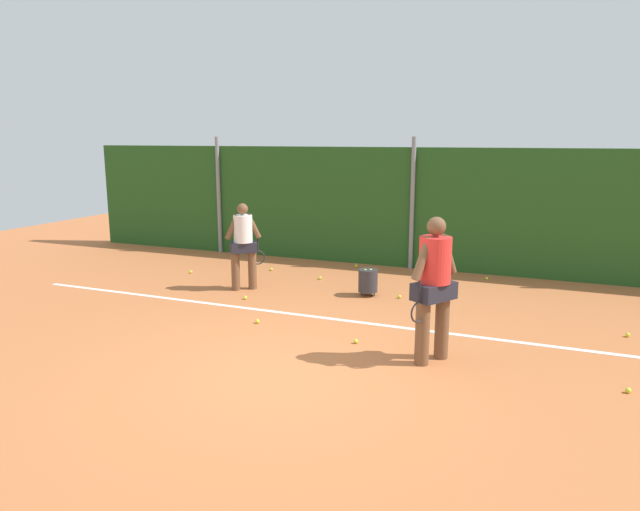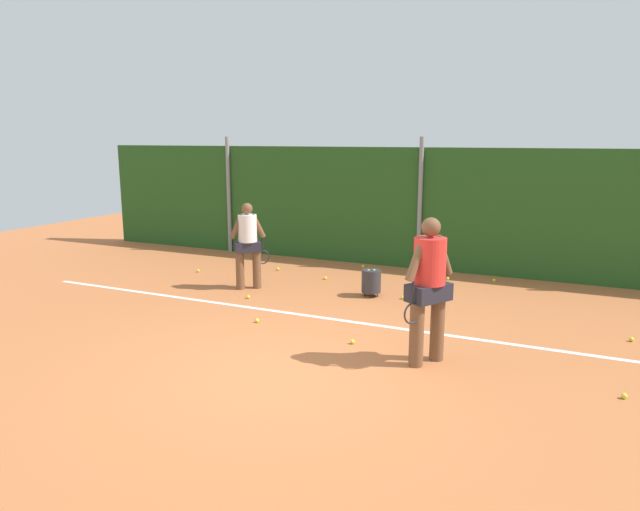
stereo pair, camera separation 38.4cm
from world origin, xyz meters
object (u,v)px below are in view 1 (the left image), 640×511
(player_midcourt, at_px, (243,242))
(tennis_ball_4, at_px, (399,297))
(player_foreground_near, at_px, (434,282))
(tennis_ball_9, at_px, (356,341))
(tennis_ball_6, at_px, (271,269))
(tennis_ball_5, at_px, (628,335))
(ball_hopper, at_px, (368,280))
(tennis_ball_2, at_px, (191,272))
(tennis_ball_11, at_px, (257,321))
(tennis_ball_10, at_px, (487,278))
(tennis_ball_0, at_px, (245,298))
(tennis_ball_1, at_px, (356,266))
(tennis_ball_3, at_px, (628,390))
(tennis_ball_8, at_px, (320,278))
(tennis_ball_7, at_px, (441,277))

(player_midcourt, distance_m, tennis_ball_4, 3.14)
(player_foreground_near, relative_size, tennis_ball_9, 29.10)
(tennis_ball_6, bearing_deg, tennis_ball_5, -15.29)
(ball_hopper, distance_m, tennis_ball_5, 4.33)
(tennis_ball_2, xyz_separation_m, tennis_ball_11, (3.00, -2.51, 0.00))
(tennis_ball_4, bearing_deg, tennis_ball_10, 57.38)
(tennis_ball_0, relative_size, tennis_ball_6, 1.00)
(player_midcourt, height_order, ball_hopper, player_midcourt)
(tennis_ball_0, xyz_separation_m, tennis_ball_1, (1.00, 3.31, 0.00))
(tennis_ball_11, bearing_deg, tennis_ball_3, -7.00)
(tennis_ball_6, bearing_deg, tennis_ball_11, -66.25)
(tennis_ball_4, distance_m, tennis_ball_9, 2.57)
(tennis_ball_8, distance_m, tennis_ball_10, 3.46)
(player_midcourt, relative_size, tennis_ball_0, 25.42)
(tennis_ball_1, relative_size, tennis_ball_4, 1.00)
(tennis_ball_0, distance_m, tennis_ball_10, 5.04)
(tennis_ball_0, height_order, tennis_ball_7, same)
(player_midcourt, bearing_deg, tennis_ball_9, -73.81)
(player_foreground_near, distance_m, tennis_ball_3, 2.54)
(player_midcourt, distance_m, tennis_ball_11, 2.35)
(tennis_ball_4, relative_size, tennis_ball_5, 1.00)
(tennis_ball_1, distance_m, tennis_ball_2, 3.68)
(tennis_ball_2, bearing_deg, ball_hopper, -3.60)
(tennis_ball_4, distance_m, tennis_ball_6, 3.40)
(tennis_ball_1, bearing_deg, tennis_ball_3, -45.12)
(ball_hopper, height_order, tennis_ball_1, ball_hopper)
(tennis_ball_5, relative_size, tennis_ball_7, 1.00)
(tennis_ball_10, bearing_deg, tennis_ball_9, -105.46)
(tennis_ball_1, relative_size, tennis_ball_7, 1.00)
(tennis_ball_8, xyz_separation_m, tennis_ball_9, (1.94, -3.35, 0.00))
(player_foreground_near, bearing_deg, tennis_ball_5, 159.80)
(player_foreground_near, xyz_separation_m, tennis_ball_8, (-3.07, 3.59, -1.04))
(tennis_ball_1, bearing_deg, tennis_ball_0, -106.84)
(tennis_ball_2, xyz_separation_m, tennis_ball_7, (5.13, 1.58, 0.00))
(tennis_ball_5, bearing_deg, tennis_ball_2, 173.29)
(tennis_ball_1, xyz_separation_m, tennis_ball_3, (5.07, -5.09, 0.00))
(tennis_ball_0, height_order, tennis_ball_6, same)
(tennis_ball_9, relative_size, tennis_ball_10, 1.00)
(tennis_ball_5, distance_m, tennis_ball_10, 3.68)
(tennis_ball_5, distance_m, tennis_ball_6, 7.13)
(player_midcourt, bearing_deg, tennis_ball_10, -8.37)
(tennis_ball_3, relative_size, tennis_ball_10, 1.00)
(tennis_ball_3, bearing_deg, tennis_ball_9, 173.96)
(player_midcourt, distance_m, tennis_ball_7, 4.19)
(tennis_ball_9, bearing_deg, tennis_ball_1, 108.92)
(player_midcourt, relative_size, tennis_ball_3, 25.42)
(tennis_ball_2, xyz_separation_m, tennis_ball_10, (6.03, 1.84, 0.00))
(tennis_ball_4, bearing_deg, tennis_ball_0, -156.05)
(ball_hopper, bearing_deg, tennis_ball_0, -150.98)
(tennis_ball_10, relative_size, tennis_ball_11, 1.00)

